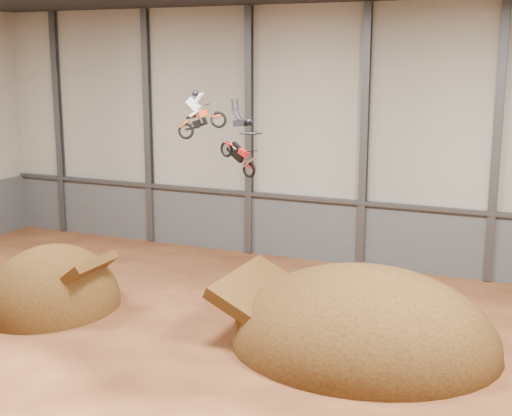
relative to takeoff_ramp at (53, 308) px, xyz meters
The scene contains 13 objects.
floor 8.22m from the takeoff_ramp, 19.43° to the right, with size 40.00×40.00×0.00m, color #552A16.
back_wall 16.11m from the takeoff_ramp, 57.72° to the left, with size 40.00×0.10×14.00m, color #AEA89A.
lower_band_back 14.53m from the takeoff_ramp, 57.51° to the left, with size 39.80×0.18×3.50m, color #55575D.
steel_rail 14.73m from the takeoff_ramp, 57.19° to the left, with size 39.80×0.35×0.20m, color #47494F.
steel_column_0 16.56m from the takeoff_ramp, 126.47° to the left, with size 0.40×0.36×13.90m, color #47494F.
steel_column_1 14.13m from the takeoff_ramp, 100.57° to the left, with size 0.40×0.36×13.90m, color #47494F.
steel_column_2 14.63m from the takeoff_ramp, 69.90° to the left, with size 0.40×0.36×13.90m, color #47494F.
steel_column_3 17.82m from the takeoff_ramp, 47.44° to the left, with size 0.40×0.36×13.90m, color #47494F.
steel_column_4 22.57m from the takeoff_ramp, 34.21° to the left, with size 0.40×0.36×13.90m, color #47494F.
takeoff_ramp is the anchor object (origin of this frame).
landing_ramp 14.19m from the takeoff_ramp, ahead, with size 10.77×9.52×6.21m, color #3A230E.
fmx_rider_a 11.48m from the takeoff_ramp, 20.84° to the left, with size 2.23×0.85×2.02m, color #F0410C, non-canonical shape.
fmx_rider_b 12.44m from the takeoff_ramp, ahead, with size 2.61×0.75×2.24m, color red, non-canonical shape.
Camera 1 is at (13.15, -21.83, 11.24)m, focal length 50.00 mm.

